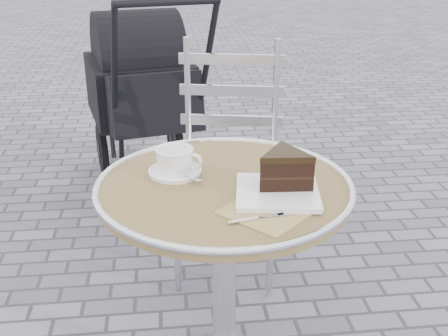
{
  "coord_description": "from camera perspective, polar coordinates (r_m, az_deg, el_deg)",
  "views": [
    {
      "loc": [
        -0.16,
        -1.4,
        1.39
      ],
      "look_at": [
        -0.0,
        -0.0,
        0.78
      ],
      "focal_mm": 45.0,
      "sensor_mm": 36.0,
      "label": 1
    }
  ],
  "objects": [
    {
      "name": "baby_stroller",
      "position": [
        3.15,
        -8.11,
        6.88
      ],
      "size": [
        0.7,
        1.15,
        1.12
      ],
      "rotation": [
        0.0,
        0.0,
        0.22
      ],
      "color": "black",
      "rests_on": "ground"
    },
    {
      "name": "bistro_chair",
      "position": [
        2.33,
        0.58,
        3.74
      ],
      "size": [
        0.52,
        0.52,
        0.97
      ],
      "rotation": [
        0.0,
        0.0,
        -0.2
      ],
      "color": "silver",
      "rests_on": "ground"
    },
    {
      "name": "cafe_table",
      "position": [
        1.63,
        0.01,
        -6.86
      ],
      "size": [
        0.72,
        0.72,
        0.74
      ],
      "color": "silver",
      "rests_on": "ground"
    },
    {
      "name": "cappuccino_set",
      "position": [
        1.61,
        -4.97,
        0.54
      ],
      "size": [
        0.15,
        0.16,
        0.08
      ],
      "rotation": [
        0.0,
        0.0,
        -0.31
      ],
      "color": "white",
      "rests_on": "cafe_table"
    },
    {
      "name": "cake_plate_set",
      "position": [
        1.49,
        6.02,
        -0.67
      ],
      "size": [
        0.32,
        0.36,
        0.12
      ],
      "rotation": [
        0.0,
        0.0,
        -0.15
      ],
      "color": "tan",
      "rests_on": "cafe_table"
    }
  ]
}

